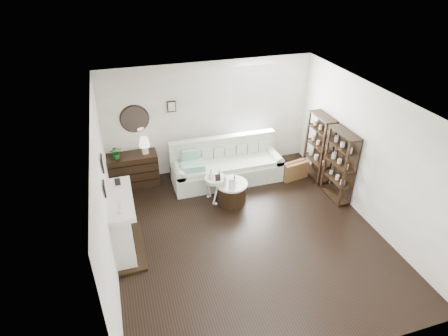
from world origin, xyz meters
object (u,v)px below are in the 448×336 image
object	(u,v)px
pedestal_table	(215,180)
drum_table	(232,192)
dresser	(132,170)
sofa	(226,167)

from	to	relation	value
pedestal_table	drum_table	bearing A→B (deg)	-25.90
drum_table	pedestal_table	world-z (taller)	pedestal_table
dresser	pedestal_table	size ratio (longest dim) A/B	2.02
dresser	drum_table	size ratio (longest dim) A/B	1.70
sofa	pedestal_table	xyz separation A→B (m)	(-0.49, -0.78, 0.20)
sofa	drum_table	world-z (taller)	sofa
sofa	pedestal_table	distance (m)	0.94
drum_table	sofa	bearing A→B (deg)	79.76
sofa	dresser	distance (m)	2.20
pedestal_table	sofa	bearing A→B (deg)	57.80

